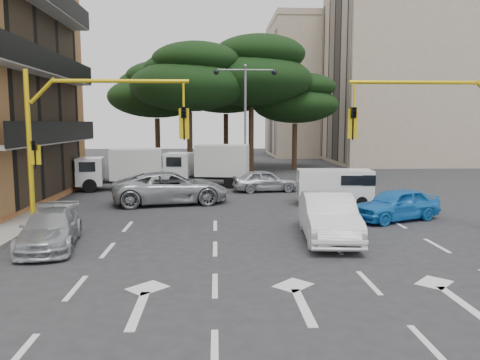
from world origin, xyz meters
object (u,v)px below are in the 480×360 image
object	(u,v)px
signal_mast_right	(451,129)
car_white_hatch	(328,217)
van_white	(334,187)
car_silver_cross_a	(171,188)
car_silver_cross_b	(265,181)
car_blue_compact	(396,204)
street_lamp_center	(245,103)
car_silver_wagon	(50,229)
box_truck_a	(121,169)
signal_mast_left	(80,130)
box_truck_b	(207,165)

from	to	relation	value
signal_mast_right	car_white_hatch	xyz separation A→B (m)	(-4.78, -0.93, -3.07)
car_white_hatch	van_white	distance (m)	7.20
car_white_hatch	car_silver_cross_a	bearing A→B (deg)	134.14
car_silver_cross_b	van_white	xyz separation A→B (m)	(3.00, -4.80, 0.25)
signal_mast_right	car_blue_compact	distance (m)	4.03
signal_mast_right	car_white_hatch	distance (m)	5.76
street_lamp_center	car_silver_wagon	distance (m)	17.88
car_silver_wagon	car_silver_cross_b	distance (m)	14.94
car_silver_cross_a	signal_mast_right	bearing A→B (deg)	-133.00
car_silver_cross_a	van_white	distance (m)	8.31
car_white_hatch	car_silver_cross_a	world-z (taller)	car_silver_cross_a
signal_mast_right	car_silver_wagon	xyz separation A→B (m)	(-14.29, -1.50, -3.27)
box_truck_a	car_silver_cross_a	bearing A→B (deg)	-153.71
signal_mast_left	car_silver_cross_a	world-z (taller)	signal_mast_left
car_white_hatch	car_silver_cross_b	world-z (taller)	car_white_hatch
street_lamp_center	car_white_hatch	distance (m)	15.76
car_blue_compact	car_silver_cross_b	distance (m)	9.80
car_silver_wagon	car_silver_cross_b	world-z (taller)	car_silver_cross_b
car_silver_cross_b	signal_mast_left	bearing A→B (deg)	136.85
signal_mast_left	street_lamp_center	size ratio (longest dim) A/B	0.77
signal_mast_right	car_white_hatch	size ratio (longest dim) A/B	1.22
signal_mast_left	box_truck_b	distance (m)	14.40
car_white_hatch	box_truck_a	size ratio (longest dim) A/B	0.96
van_white	box_truck_b	xyz separation A→B (m)	(-6.51, 7.52, 0.44)
street_lamp_center	car_blue_compact	xyz separation A→B (m)	(5.68, -11.83, -4.74)
signal_mast_right	van_white	bearing A→B (deg)	115.09
car_blue_compact	box_truck_a	xyz separation A→B (m)	(-13.52, 9.83, 0.58)
street_lamp_center	signal_mast_left	bearing A→B (deg)	-115.91
signal_mast_right	street_lamp_center	xyz separation A→B (m)	(-6.80, 14.01, 1.54)
car_silver_cross_a	box_truck_b	bearing A→B (deg)	-26.11
car_silver_wagon	car_silver_cross_b	xyz separation A→B (m)	(8.49, 12.29, 0.05)
van_white	car_blue_compact	bearing A→B (deg)	28.72
car_white_hatch	box_truck_a	bearing A→B (deg)	132.45
box_truck_a	car_silver_wagon	bearing A→B (deg)	173.16
car_silver_cross_b	van_white	size ratio (longest dim) A/B	1.07
car_white_hatch	van_white	world-z (taller)	van_white
car_blue_compact	car_silver_cross_b	xyz separation A→B (m)	(-4.68, 8.61, -0.02)
car_blue_compact	car_silver_cross_a	world-z (taller)	car_silver_cross_a
van_white	box_truck_a	xyz separation A→B (m)	(-11.84, 6.02, 0.35)
box_truck_a	street_lamp_center	bearing A→B (deg)	-84.03
street_lamp_center	car_white_hatch	world-z (taller)	street_lamp_center
car_blue_compact	box_truck_a	world-z (taller)	box_truck_a
signal_mast_right	box_truck_a	xyz separation A→B (m)	(-14.64, 12.01, -2.62)
signal_mast_right	car_blue_compact	size ratio (longest dim) A/B	1.49
box_truck_a	box_truck_b	xyz separation A→B (m)	(5.33, 1.50, 0.09)
car_silver_cross_a	box_truck_b	distance (m)	6.92
car_white_hatch	car_blue_compact	size ratio (longest dim) A/B	1.23
signal_mast_left	car_blue_compact	bearing A→B (deg)	9.92
signal_mast_left	car_silver_cross_b	xyz separation A→B (m)	(7.80, 10.79, -3.22)
signal_mast_left	van_white	distance (m)	12.71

